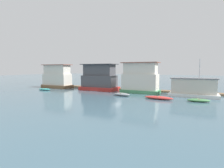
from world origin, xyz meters
name	(u,v)px	position (x,y,z in m)	size (l,w,h in m)	color
ground_plane	(114,91)	(0.00, 0.00, 0.00)	(200.00, 200.00, 0.00)	#426070
dock_walkway	(120,89)	(0.00, 2.58, 0.15)	(42.40, 1.82, 0.30)	brown
houseboat_brown	(57,77)	(-13.83, -0.42, 2.34)	(6.67, 3.23, 5.11)	brown
houseboat_red	(99,78)	(-3.41, 0.21, 2.28)	(7.35, 3.90, 5.11)	red
houseboat_green	(140,79)	(5.05, -0.11, 2.44)	(6.53, 3.32, 5.29)	#4C9360
houseboat_white	(193,88)	(13.50, -0.52, 1.32)	(6.91, 3.41, 5.64)	white
dinghy_teal	(45,89)	(-12.83, -4.92, 0.19)	(2.77, 1.27, 0.37)	teal
dinghy_grey	(122,94)	(3.61, -4.88, 0.23)	(2.79, 1.32, 0.47)	gray
dinghy_red	(159,98)	(9.34, -5.45, 0.22)	(3.99, 1.41, 0.44)	red
dinghy_green	(198,100)	(14.25, -5.09, 0.20)	(2.89, 1.55, 0.40)	#47844C
mooring_post_near_left	(133,86)	(3.21, 1.43, 1.03)	(0.30, 0.30, 2.06)	#846B4C
mooring_post_near_right	(88,84)	(-6.81, 1.43, 0.98)	(0.31, 0.31, 1.97)	brown
mooring_post_centre	(213,91)	(16.23, 1.43, 0.77)	(0.32, 0.32, 1.55)	#846B4C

